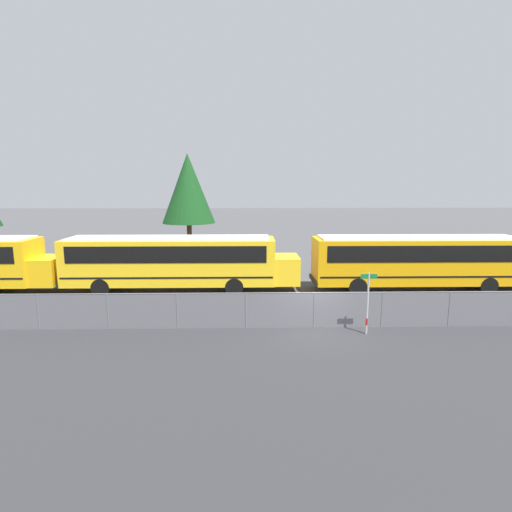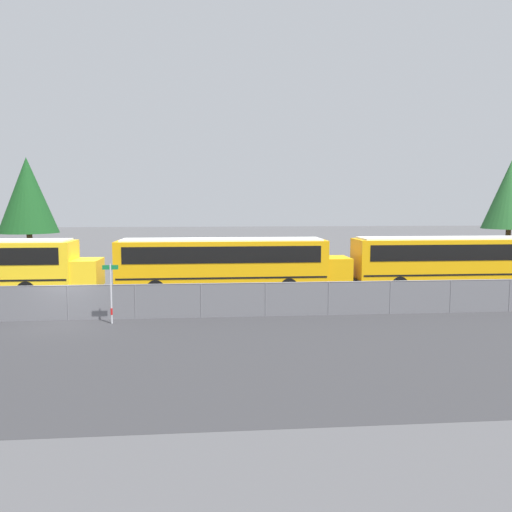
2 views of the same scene
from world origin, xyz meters
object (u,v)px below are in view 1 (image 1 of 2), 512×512
Objects in this scene: school_bus_3 at (176,259)px; school_bus_4 at (422,258)px; tree_2 at (188,189)px; street_sign at (368,302)px.

school_bus_3 and school_bus_4 have the same top height.
school_bus_3 is 1.53× the size of tree_2.
school_bus_4 is 9.03m from street_sign.
school_bus_3 is 14.79m from school_bus_4.
school_bus_4 is (14.79, -0.09, 0.00)m from school_bus_3.
school_bus_4 is at bearing -0.37° from school_bus_3.
school_bus_3 is at bearing 142.11° from street_sign.
school_bus_3 is at bearing 179.63° from school_bus_4.
tree_2 is at bearing 117.75° from street_sign.
street_sign is (-5.41, -7.21, -0.54)m from school_bus_4.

